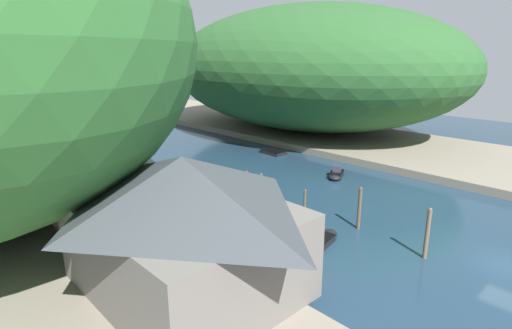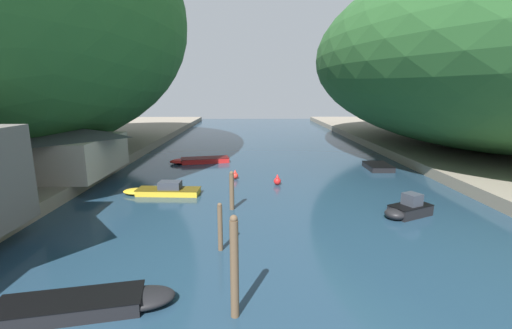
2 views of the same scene
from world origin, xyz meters
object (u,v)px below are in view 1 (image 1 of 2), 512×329
(boathouse_shed, at_px, (92,186))
(boat_near_quay, at_px, (197,199))
(waterfront_building, at_px, (185,222))
(boat_white_cruiser, at_px, (317,243))
(channel_buoy_near, at_px, (212,177))
(person_by_boathouse, at_px, (209,254))
(boat_far_right_bank, at_px, (271,152))
(boat_yellow_tender, at_px, (336,174))
(boat_far_upstream, at_px, (147,173))
(channel_buoy_far, at_px, (247,175))
(person_on_quay, at_px, (176,229))

(boathouse_shed, distance_m, boat_near_quay, 9.56)
(waterfront_building, distance_m, boat_white_cruiser, 11.74)
(waterfront_building, bearing_deg, boat_white_cruiser, -6.08)
(waterfront_building, xyz_separation_m, channel_buoy_near, (14.86, 17.03, -4.61))
(boathouse_shed, xyz_separation_m, channel_buoy_near, (13.91, 1.36, -2.64))
(boat_near_quay, height_order, person_by_boathouse, person_by_boathouse)
(boat_near_quay, xyz_separation_m, boat_far_right_bank, (19.05, 8.44, -0.04))
(boat_yellow_tender, distance_m, person_by_boathouse, 24.64)
(boat_yellow_tender, bearing_deg, boat_white_cruiser, 94.53)
(waterfront_building, relative_size, boat_white_cruiser, 2.15)
(boat_near_quay, relative_size, boat_far_upstream, 0.89)
(boat_white_cruiser, bearing_deg, waterfront_building, -107.01)
(channel_buoy_far, bearing_deg, boat_far_right_bank, 30.10)
(channel_buoy_far, bearing_deg, boat_white_cruiser, -115.30)
(boat_near_quay, relative_size, channel_buoy_far, 6.48)
(waterfront_building, relative_size, boat_yellow_tender, 3.78)
(boat_far_right_bank, height_order, person_by_boathouse, person_by_boathouse)
(boathouse_shed, relative_size, boat_white_cruiser, 1.49)
(boat_yellow_tender, xyz_separation_m, channel_buoy_far, (-7.30, 7.30, -0.09))
(boathouse_shed, height_order, person_on_quay, boathouse_shed)
(boat_far_upstream, bearing_deg, boathouse_shed, 118.15)
(waterfront_building, xyz_separation_m, boat_white_cruiser, (10.72, -1.14, -4.67))
(boat_far_right_bank, distance_m, person_on_quay, 30.55)
(person_on_quay, bearing_deg, boat_far_upstream, -43.85)
(boathouse_shed, height_order, boat_white_cruiser, boathouse_shed)
(boat_far_upstream, xyz_separation_m, person_on_quay, (-8.03, -18.83, 1.64))
(boat_near_quay, relative_size, channel_buoy_near, 6.97)
(boathouse_shed, distance_m, person_on_quay, 10.70)
(boat_near_quay, height_order, boat_far_upstream, boat_near_quay)
(boat_far_upstream, bearing_deg, boat_near_quay, 162.35)
(boat_near_quay, relative_size, person_by_boathouse, 3.41)
(waterfront_building, height_order, boat_white_cruiser, waterfront_building)
(boat_white_cruiser, bearing_deg, channel_buoy_far, 143.77)
(person_on_quay, bearing_deg, waterfront_building, 132.61)
(waterfront_building, height_order, channel_buoy_near, waterfront_building)
(boat_white_cruiser, relative_size, boat_near_quay, 1.05)
(channel_buoy_near, distance_m, person_by_boathouse, 20.80)
(channel_buoy_far, bearing_deg, boat_far_upstream, 131.02)
(boat_far_right_bank, bearing_deg, boat_near_quay, -154.81)
(boat_far_right_bank, bearing_deg, boathouse_shed, -167.79)
(boathouse_shed, distance_m, boat_yellow_tender, 26.08)
(channel_buoy_far, bearing_deg, boat_near_quay, -164.19)
(waterfront_building, relative_size, boat_far_upstream, 2.01)
(waterfront_building, relative_size, boat_far_right_bank, 3.11)
(boat_yellow_tender, bearing_deg, waterfront_building, 80.60)
(waterfront_building, distance_m, person_on_quay, 6.52)
(boat_far_upstream, bearing_deg, boat_yellow_tender, -149.72)
(boat_far_right_bank, xyz_separation_m, person_by_boathouse, (-26.54, -20.34, 1.63))
(boat_yellow_tender, xyz_separation_m, boat_far_upstream, (-15.06, 16.23, -0.19))
(boat_far_right_bank, relative_size, person_by_boathouse, 2.47)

